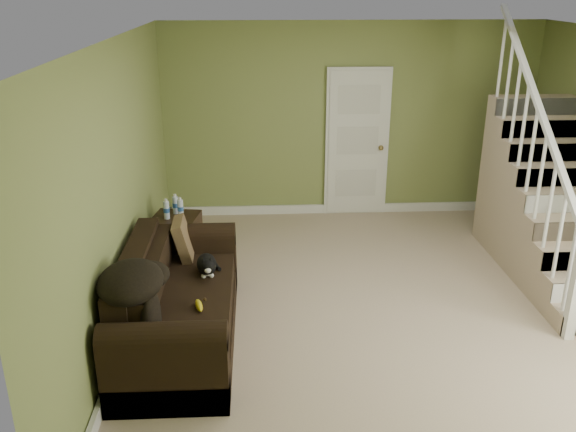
{
  "coord_description": "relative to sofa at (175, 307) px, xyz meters",
  "views": [
    {
      "loc": [
        -1.26,
        -5.29,
        3.05
      ],
      "look_at": [
        -0.96,
        0.37,
        0.87
      ],
      "focal_mm": 38.0,
      "sensor_mm": 36.0,
      "label": 1
    }
  ],
  "objects": [
    {
      "name": "sofa",
      "position": [
        0.0,
        0.0,
        0.0
      ],
      "size": [
        0.94,
        2.19,
        0.87
      ],
      "color": "black",
      "rests_on": "floor"
    },
    {
      "name": "wall_left",
      "position": [
        -0.48,
        0.45,
        0.97
      ],
      "size": [
        0.04,
        5.5,
        2.6
      ],
      "primitive_type": "cube",
      "color": "olive",
      "rests_on": "floor"
    },
    {
      "name": "baseboard_left",
      "position": [
        -0.45,
        0.45,
        -0.27
      ],
      "size": [
        0.04,
        5.5,
        0.12
      ],
      "primitive_type": "cube",
      "color": "white",
      "rests_on": "floor"
    },
    {
      "name": "cat",
      "position": [
        0.27,
        0.37,
        0.23
      ],
      "size": [
        0.26,
        0.5,
        0.24
      ],
      "rotation": [
        0.0,
        0.0,
        0.13
      ],
      "color": "black",
      "rests_on": "sofa"
    },
    {
      "name": "staircase",
      "position": [
        4.01,
        1.42,
        0.31
      ],
      "size": [
        1.0,
        2.51,
        2.82
      ],
      "color": "tan",
      "rests_on": "floor"
    },
    {
      "name": "wall_front",
      "position": [
        2.02,
        -2.3,
        0.97
      ],
      "size": [
        5.0,
        0.04,
        2.6
      ],
      "primitive_type": "cube",
      "color": "olive",
      "rests_on": "floor"
    },
    {
      "name": "banana",
      "position": [
        0.25,
        -0.28,
        0.17
      ],
      "size": [
        0.1,
        0.21,
        0.06
      ],
      "primitive_type": "ellipsoid",
      "rotation": [
        0.0,
        0.0,
        0.23
      ],
      "color": "gold",
      "rests_on": "sofa"
    },
    {
      "name": "side_table",
      "position": [
        -0.17,
        1.58,
        -0.02
      ],
      "size": [
        0.57,
        0.57,
        0.82
      ],
      "rotation": [
        0.0,
        0.0,
        -0.17
      ],
      "color": "black",
      "rests_on": "floor"
    },
    {
      "name": "throw_pillow",
      "position": [
        0.01,
        0.78,
        0.33
      ],
      "size": [
        0.2,
        0.4,
        0.41
      ],
      "primitive_type": "cube",
      "rotation": [
        0.0,
        -0.24,
        0.03
      ],
      "color": "#4A331D",
      "rests_on": "sofa"
    },
    {
      "name": "floor",
      "position": [
        2.02,
        0.45,
        -0.33
      ],
      "size": [
        5.0,
        5.5,
        0.01
      ],
      "primitive_type": "cube",
      "color": "tan",
      "rests_on": "ground"
    },
    {
      "name": "baseboard_back",
      "position": [
        2.02,
        3.17,
        -0.27
      ],
      "size": [
        5.0,
        0.04,
        0.12
      ],
      "primitive_type": "cube",
      "color": "white",
      "rests_on": "floor"
    },
    {
      "name": "wall_back",
      "position": [
        2.02,
        3.2,
        0.97
      ],
      "size": [
        5.0,
        0.04,
        2.6
      ],
      "primitive_type": "cube",
      "color": "olive",
      "rests_on": "floor"
    },
    {
      "name": "ceiling",
      "position": [
        2.02,
        0.45,
        2.27
      ],
      "size": [
        5.0,
        5.5,
        0.01
      ],
      "primitive_type": "cube",
      "color": "white",
      "rests_on": "wall_back"
    },
    {
      "name": "door",
      "position": [
        2.12,
        3.16,
        0.68
      ],
      "size": [
        0.86,
        0.12,
        2.02
      ],
      "color": "white",
      "rests_on": "floor"
    },
    {
      "name": "throw_blanket",
      "position": [
        -0.23,
        -0.59,
        0.57
      ],
      "size": [
        0.65,
        0.76,
        0.27
      ],
      "primitive_type": "ellipsoid",
      "rotation": [
        0.0,
        0.0,
        -0.28
      ],
      "color": "black",
      "rests_on": "sofa"
    }
  ]
}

